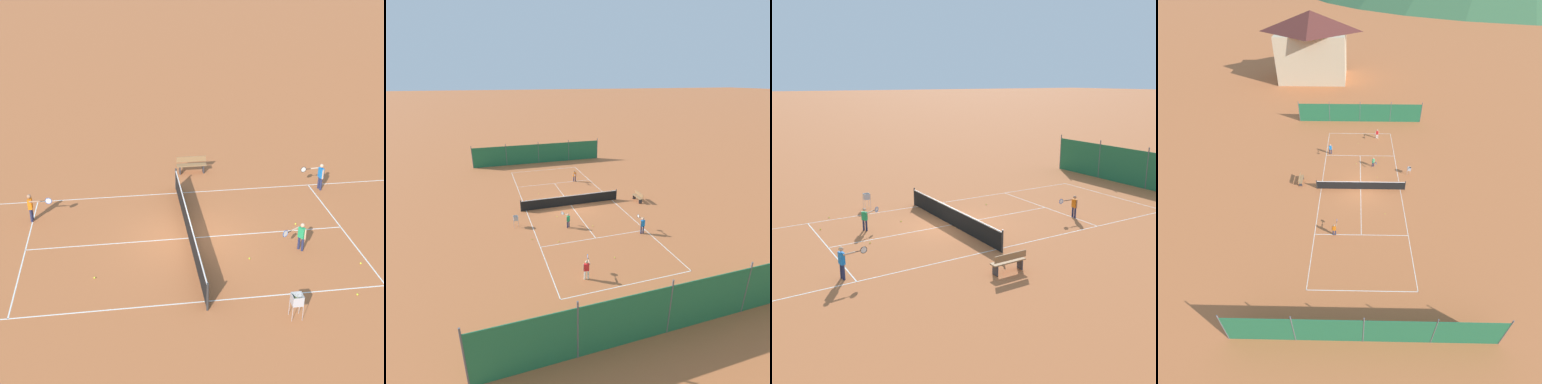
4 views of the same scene
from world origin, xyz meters
TOP-DOWN VIEW (x-y plane):
  - ground_plane at (0.00, 0.00)m, footprint 600.00×600.00m
  - court_line_markings at (0.00, 0.00)m, footprint 8.25×23.85m
  - tennis_net at (0.00, 0.00)m, footprint 9.18×0.08m
  - windscreen_fence_far at (-0.00, 15.50)m, footprint 17.28×0.08m
  - windscreen_fence_near at (-0.00, -15.50)m, footprint 17.28×0.08m
  - player_far_baseline at (1.47, 4.12)m, footprint 0.51×1.00m
  - player_far_service at (-2.34, -6.37)m, footprint 0.44×1.03m
  - player_near_baseline at (-3.59, 6.73)m, footprint 0.44×1.09m
  - player_near_service at (2.20, 10.64)m, footprint 0.58×1.00m
  - tennis_ball_far_corner at (2.27, -3.70)m, footprint 0.07×0.07m
  - tennis_ball_alley_left at (-0.25, 9.20)m, footprint 0.07×0.07m
  - tennis_ball_by_net_right at (2.71, 6.09)m, footprint 0.07×0.07m
  - tennis_ball_mid_court at (4.48, 5.19)m, footprint 0.07×0.07m
  - tennis_ball_service_box at (1.82, 2.06)m, footprint 0.07×0.07m
  - tennis_ball_alley_right at (-0.46, 4.59)m, footprint 0.07×0.07m
  - ball_hopper at (5.29, 2.74)m, footprint 0.36×0.36m
  - courtside_bench at (-6.34, 0.99)m, footprint 0.36×1.50m

SIDE VIEW (x-z plane):
  - ground_plane at x=0.00m, z-range 0.00..0.00m
  - court_line_markings at x=0.00m, z-range 0.00..0.01m
  - tennis_ball_far_corner at x=2.27m, z-range 0.00..0.07m
  - tennis_ball_alley_left at x=-0.25m, z-range 0.00..0.07m
  - tennis_ball_by_net_right at x=2.71m, z-range 0.00..0.07m
  - tennis_ball_mid_court at x=4.48m, z-range 0.00..0.07m
  - tennis_ball_service_box at x=1.82m, z-range 0.00..0.07m
  - tennis_ball_alley_right at x=-0.46m, z-range 0.00..0.07m
  - courtside_bench at x=-6.34m, z-range 0.03..0.87m
  - tennis_net at x=0.00m, z-range -0.03..1.03m
  - ball_hopper at x=5.29m, z-range 0.21..1.10m
  - player_far_baseline at x=1.47m, z-range 0.10..1.28m
  - player_far_service at x=-2.34m, z-range 0.10..1.35m
  - player_near_service at x=2.20m, z-range 0.10..1.36m
  - player_near_baseline at x=-3.59m, z-range 0.11..1.41m
  - windscreen_fence_far at x=0.00m, z-range -0.14..2.76m
  - windscreen_fence_near at x=0.00m, z-range -0.14..2.76m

